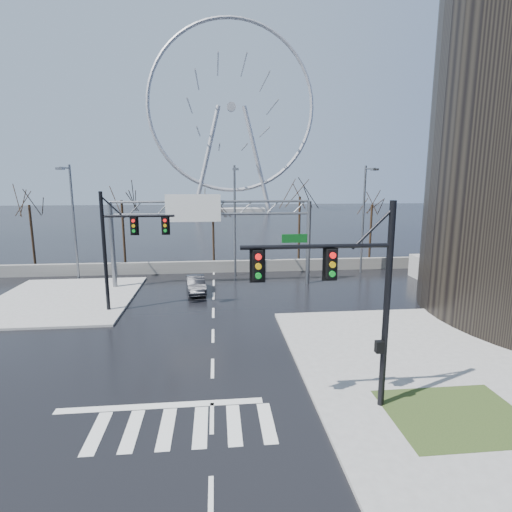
{
  "coord_description": "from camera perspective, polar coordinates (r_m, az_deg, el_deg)",
  "views": [
    {
      "loc": [
        0.28,
        -17.54,
        8.69
      ],
      "look_at": [
        2.76,
        6.98,
        4.0
      ],
      "focal_mm": 28.0,
      "sensor_mm": 36.0,
      "label": 1
    }
  ],
  "objects": [
    {
      "name": "streetlight_mid",
      "position": [
        35.85,
        -3.03,
        6.28
      ],
      "size": [
        0.5,
        2.55,
        10.0
      ],
      "color": "slate",
      "rests_on": "ground"
    },
    {
      "name": "signal_mast_near",
      "position": [
        14.85,
        13.58,
        -4.43
      ],
      "size": [
        5.52,
        0.41,
        8.0
      ],
      "color": "black",
      "rests_on": "ground"
    },
    {
      "name": "sign_gantry",
      "position": [
        32.7,
        -6.92,
        4.54
      ],
      "size": [
        16.36,
        0.4,
        7.6
      ],
      "color": "slate",
      "rests_on": "ground"
    },
    {
      "name": "tree_far_right",
      "position": [
        44.9,
        16.2,
        6.17
      ],
      "size": [
        3.4,
        3.4,
        6.8
      ],
      "color": "black",
      "rests_on": "ground"
    },
    {
      "name": "sidewalk_right_ext",
      "position": [
        23.46,
        19.57,
        -11.42
      ],
      "size": [
        12.0,
        10.0,
        0.15
      ],
      "primitive_type": "cube",
      "color": "gray",
      "rests_on": "ground"
    },
    {
      "name": "tree_far_left",
      "position": [
        45.49,
        -29.6,
        5.45
      ],
      "size": [
        3.5,
        3.5,
        7.0
      ],
      "color": "black",
      "rests_on": "ground"
    },
    {
      "name": "streetlight_left",
      "position": [
        37.86,
        -24.81,
        5.54
      ],
      "size": [
        0.5,
        2.55,
        10.0
      ],
      "color": "slate",
      "rests_on": "ground"
    },
    {
      "name": "streetlight_right",
      "position": [
        38.35,
        15.29,
        6.21
      ],
      "size": [
        0.5,
        2.55,
        10.0
      ],
      "color": "slate",
      "rests_on": "ground"
    },
    {
      "name": "tree_left",
      "position": [
        42.17,
        -18.6,
        6.53
      ],
      "size": [
        3.75,
        3.75,
        7.5
      ],
      "color": "black",
      "rests_on": "ground"
    },
    {
      "name": "grass_strip",
      "position": [
        17.5,
        26.73,
        -19.67
      ],
      "size": [
        5.0,
        4.0,
        0.02
      ],
      "primitive_type": "cube",
      "color": "#273C19",
      "rests_on": "sidewalk_near"
    },
    {
      "name": "ferris_wheel",
      "position": [
        113.98,
        -3.54,
        19.56
      ],
      "size": [
        45.0,
        6.0,
        50.91
      ],
      "color": "gray",
      "rests_on": "ground"
    },
    {
      "name": "tree_center",
      "position": [
        42.19,
        -6.17,
        5.93
      ],
      "size": [
        3.25,
        3.25,
        6.5
      ],
      "color": "black",
      "rests_on": "ground"
    },
    {
      "name": "signal_mast_far",
      "position": [
        27.48,
        -18.66,
        2.14
      ],
      "size": [
        4.72,
        0.41,
        8.0
      ],
      "color": "black",
      "rests_on": "ground"
    },
    {
      "name": "car",
      "position": [
        31.74,
        -8.6,
        -4.03
      ],
      "size": [
        1.83,
        4.05,
        1.29
      ],
      "primitive_type": "imported",
      "rotation": [
        0.0,
        0.0,
        0.12
      ],
      "color": "black",
      "rests_on": "ground"
    },
    {
      "name": "tree_right",
      "position": [
        42.03,
        6.26,
        7.34
      ],
      "size": [
        3.9,
        3.9,
        7.8
      ],
      "color": "black",
      "rests_on": "ground"
    },
    {
      "name": "barrier_wall",
      "position": [
        38.41,
        -6.07,
        -1.52
      ],
      "size": [
        52.0,
        0.5,
        1.1
      ],
      "primitive_type": "cube",
      "color": "slate",
      "rests_on": "ground"
    },
    {
      "name": "sidewalk_far",
      "position": [
        32.78,
        -25.8,
        -5.57
      ],
      "size": [
        10.0,
        12.0,
        0.15
      ],
      "primitive_type": "cube",
      "color": "gray",
      "rests_on": "ground"
    },
    {
      "name": "ground",
      "position": [
        19.58,
        -6.23,
        -15.65
      ],
      "size": [
        260.0,
        260.0,
        0.0
      ],
      "primitive_type": "plane",
      "color": "black",
      "rests_on": "ground"
    }
  ]
}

